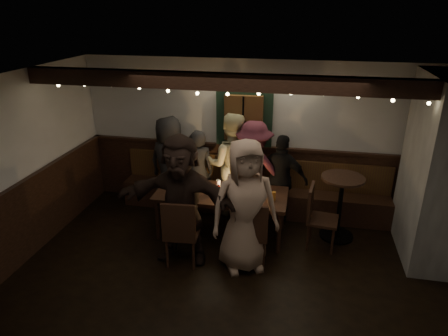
% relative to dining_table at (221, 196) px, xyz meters
% --- Properties ---
extents(room, '(6.02, 5.01, 2.62)m').
position_rel_dining_table_xyz_m(room, '(1.44, 0.02, 0.42)').
color(room, black).
rests_on(room, ground).
extents(dining_table, '(2.01, 0.86, 0.87)m').
position_rel_dining_table_xyz_m(dining_table, '(0.00, 0.00, 0.00)').
color(dining_table, black).
rests_on(dining_table, ground).
extents(chair_near_left, '(0.49, 0.49, 1.01)m').
position_rel_dining_table_xyz_m(chair_near_left, '(-0.36, -0.93, -0.09)').
color(chair_near_left, black).
rests_on(chair_near_left, ground).
extents(chair_near_right, '(0.49, 0.49, 0.97)m').
position_rel_dining_table_xyz_m(chair_near_right, '(0.57, -0.73, -0.11)').
color(chair_near_right, black).
rests_on(chair_near_right, ground).
extents(chair_end, '(0.49, 0.49, 0.97)m').
position_rel_dining_table_xyz_m(chair_end, '(1.45, -0.04, -0.11)').
color(chair_end, black).
rests_on(chair_end, ground).
extents(high_top, '(0.64, 0.64, 1.02)m').
position_rel_dining_table_xyz_m(high_top, '(1.80, 0.28, -0.01)').
color(high_top, black).
rests_on(high_top, ground).
extents(person_a, '(0.93, 0.73, 1.68)m').
position_rel_dining_table_xyz_m(person_a, '(-1.05, 0.69, 0.19)').
color(person_a, black).
rests_on(person_a, ground).
extents(person_b, '(0.64, 0.53, 1.50)m').
position_rel_dining_table_xyz_m(person_b, '(-0.54, 0.65, 0.09)').
color(person_b, '#29292C').
rests_on(person_b, ground).
extents(person_c, '(0.94, 0.77, 1.78)m').
position_rel_dining_table_xyz_m(person_c, '(0.01, 0.77, 0.23)').
color(person_c, beige).
rests_on(person_c, ground).
extents(person_d, '(1.11, 0.65, 1.70)m').
position_rel_dining_table_xyz_m(person_d, '(0.40, 0.66, 0.19)').
color(person_d, '#4D1F2D').
rests_on(person_d, ground).
extents(person_e, '(0.94, 0.55, 1.50)m').
position_rel_dining_table_xyz_m(person_e, '(0.87, 0.65, 0.09)').
color(person_e, black).
rests_on(person_e, ground).
extents(person_f, '(1.74, 0.62, 1.86)m').
position_rel_dining_table_xyz_m(person_f, '(-0.40, -0.74, 0.27)').
color(person_f, black).
rests_on(person_f, ground).
extents(person_g, '(1.07, 0.91, 1.86)m').
position_rel_dining_table_xyz_m(person_g, '(0.48, -0.77, 0.27)').
color(person_g, tan).
rests_on(person_g, ground).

